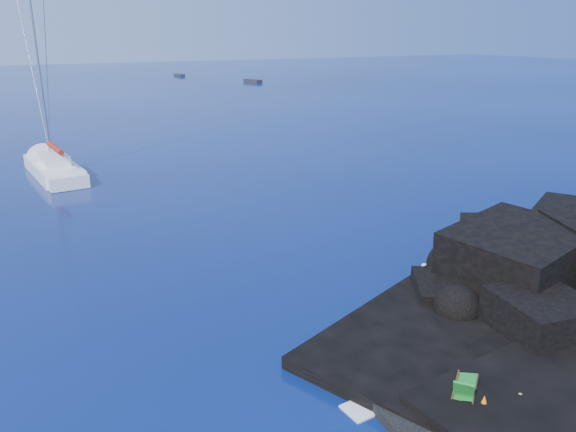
# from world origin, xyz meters

# --- Properties ---
(beach) EXTENTS (9.08, 6.86, 0.70)m
(beach) POSITION_xyz_m (4.50, 0.50, 0.00)
(beach) COLOR black
(beach) RESTS_ON ground
(surf_foam) EXTENTS (10.00, 8.00, 0.06)m
(surf_foam) POSITION_xyz_m (5.00, 5.00, 0.00)
(surf_foam) COLOR white
(surf_foam) RESTS_ON ground
(sailboat) EXTENTS (4.20, 13.85, 14.29)m
(sailboat) POSITION_xyz_m (-4.67, 37.03, 0.00)
(sailboat) COLOR white
(sailboat) RESTS_ON ground
(deck_chair) EXTENTS (1.63, 1.51, 1.07)m
(deck_chair) POSITION_xyz_m (3.01, 1.49, 0.88)
(deck_chair) COLOR #1C8129
(deck_chair) RESTS_ON beach
(towel) EXTENTS (1.87, 1.16, 0.05)m
(towel) POSITION_xyz_m (3.74, 0.45, 0.37)
(towel) COLOR silver
(towel) RESTS_ON beach
(sunbather) EXTENTS (1.71, 0.80, 0.26)m
(sunbather) POSITION_xyz_m (3.74, 0.45, 0.52)
(sunbather) COLOR tan
(sunbather) RESTS_ON towel
(marker_cone) EXTENTS (0.38, 0.38, 0.52)m
(marker_cone) POSITION_xyz_m (2.97, 0.73, 0.61)
(marker_cone) COLOR orange
(marker_cone) RESTS_ON beach
(distant_boat_a) EXTENTS (1.76, 4.24, 0.55)m
(distant_boat_a) POSITION_xyz_m (33.54, 129.90, 0.00)
(distant_boat_a) COLOR #28292D
(distant_boat_a) RESTS_ON ground
(distant_boat_b) EXTENTS (2.55, 5.07, 0.65)m
(distant_boat_b) POSITION_xyz_m (42.39, 105.35, 0.00)
(distant_boat_b) COLOR #252429
(distant_boat_b) RESTS_ON ground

